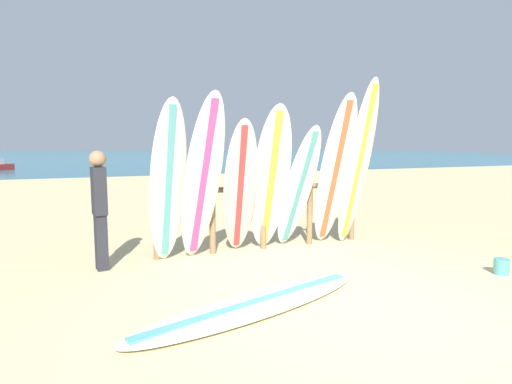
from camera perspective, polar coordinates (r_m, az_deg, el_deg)
ground_plane at (r=4.15m, az=16.46°, el=-16.23°), size 120.00×120.00×0.00m
ocean_water at (r=61.04m, az=-19.71°, el=4.84°), size 120.00×80.00×0.01m
surfboard_rack at (r=6.24m, az=1.03°, el=-1.85°), size 3.30×0.09×1.08m
surfboard_leaning_far_left at (r=5.49m, az=-12.08°, el=1.25°), size 0.57×0.67×2.18m
surfboard_leaning_left at (r=5.47m, az=-7.41°, el=1.73°), size 0.68×0.96×2.25m
surfboard_leaning_center_left at (r=5.75m, az=-2.23°, el=0.40°), size 0.64×1.03×1.93m
surfboard_leaning_center at (r=5.96m, az=2.06°, el=1.63°), size 0.64×0.89×2.14m
surfboard_leaning_center_right at (r=6.17m, az=5.91°, el=0.50°), size 0.60×0.95×1.87m
surfboard_leaning_right at (r=6.27m, az=10.82°, el=2.50°), size 0.68×1.21×2.30m
surfboard_leaning_far_right at (r=6.56m, az=13.92°, el=3.78°), size 0.55×0.77×2.57m
surfboard_lying_on_sand at (r=4.16m, az=-0.20°, el=-15.35°), size 2.83×1.39×0.08m
beachgoer_standing at (r=5.53m, az=-20.83°, el=-1.68°), size 0.20×0.26×1.51m
sand_bucket at (r=5.95m, az=30.83°, el=-8.86°), size 0.18×0.18×0.20m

